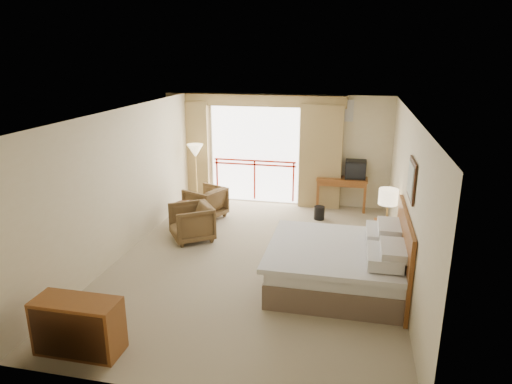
% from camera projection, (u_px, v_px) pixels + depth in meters
% --- Properties ---
extents(floor, '(7.00, 7.00, 0.00)m').
position_uv_depth(floor, '(257.00, 261.00, 8.32)').
color(floor, gray).
rests_on(floor, ground).
extents(ceiling, '(7.00, 7.00, 0.00)m').
position_uv_depth(ceiling, '(257.00, 112.00, 7.53)').
color(ceiling, white).
rests_on(ceiling, wall_back).
extents(wall_back, '(5.00, 0.00, 5.00)m').
position_uv_depth(wall_back, '(287.00, 150.00, 11.20)').
color(wall_back, beige).
rests_on(wall_back, ground).
extents(wall_front, '(5.00, 0.00, 5.00)m').
position_uv_depth(wall_front, '(184.00, 287.00, 4.66)').
color(wall_front, beige).
rests_on(wall_front, ground).
extents(wall_left, '(0.00, 7.00, 7.00)m').
position_uv_depth(wall_left, '(125.00, 182.00, 8.43)').
color(wall_left, beige).
rests_on(wall_left, ground).
extents(wall_right, '(0.00, 7.00, 7.00)m').
position_uv_depth(wall_right, '(406.00, 200.00, 7.42)').
color(wall_right, beige).
rests_on(wall_right, ground).
extents(balcony_door, '(2.40, 0.00, 2.40)m').
position_uv_depth(balcony_door, '(255.00, 155.00, 11.38)').
color(balcony_door, white).
rests_on(balcony_door, wall_back).
extents(balcony_railing, '(2.09, 0.03, 1.02)m').
position_uv_depth(balcony_railing, '(255.00, 170.00, 11.48)').
color(balcony_railing, red).
rests_on(balcony_railing, wall_back).
extents(curtain_left, '(1.00, 0.26, 2.50)m').
position_uv_depth(curtain_left, '(190.00, 151.00, 11.58)').
color(curtain_left, olive).
rests_on(curtain_left, wall_back).
extents(curtain_right, '(1.00, 0.26, 2.50)m').
position_uv_depth(curtain_right, '(321.00, 157.00, 10.91)').
color(curtain_right, olive).
rests_on(curtain_right, wall_back).
extents(valance, '(4.40, 0.22, 0.28)m').
position_uv_depth(valance, '(254.00, 100.00, 10.89)').
color(valance, olive).
rests_on(valance, wall_back).
extents(hvac_vent, '(0.50, 0.04, 0.50)m').
position_uv_depth(hvac_vent, '(343.00, 111.00, 10.61)').
color(hvac_vent, silver).
rests_on(hvac_vent, wall_back).
extents(bed, '(2.13, 2.06, 0.97)m').
position_uv_depth(bed, '(339.00, 264.00, 7.35)').
color(bed, brown).
rests_on(bed, floor).
extents(headboard, '(0.06, 2.10, 1.30)m').
position_uv_depth(headboard, '(403.00, 254.00, 7.07)').
color(headboard, brown).
rests_on(headboard, wall_right).
extents(framed_art, '(0.04, 0.72, 0.60)m').
position_uv_depth(framed_art, '(412.00, 180.00, 6.72)').
color(framed_art, black).
rests_on(framed_art, wall_right).
extents(nightstand, '(0.43, 0.51, 0.60)m').
position_uv_depth(nightstand, '(385.00, 238.00, 8.58)').
color(nightstand, brown).
rests_on(nightstand, floor).
extents(table_lamp, '(0.35, 0.35, 0.62)m').
position_uv_depth(table_lamp, '(388.00, 197.00, 8.40)').
color(table_lamp, tan).
rests_on(table_lamp, nightstand).
extents(phone, '(0.20, 0.18, 0.08)m').
position_uv_depth(phone, '(384.00, 224.00, 8.35)').
color(phone, black).
rests_on(phone, nightstand).
extents(desk, '(1.19, 0.58, 0.78)m').
position_uv_depth(desk, '(342.00, 184.00, 11.02)').
color(desk, brown).
rests_on(desk, floor).
extents(tv, '(0.48, 0.38, 0.44)m').
position_uv_depth(tv, '(356.00, 169.00, 10.79)').
color(tv, black).
rests_on(tv, desk).
extents(coffee_maker, '(0.14, 0.14, 0.27)m').
position_uv_depth(coffee_maker, '(328.00, 171.00, 10.95)').
color(coffee_maker, black).
rests_on(coffee_maker, desk).
extents(cup, '(0.08, 0.08, 0.10)m').
position_uv_depth(cup, '(334.00, 176.00, 10.90)').
color(cup, white).
rests_on(cup, desk).
extents(wastebasket, '(0.31, 0.31, 0.30)m').
position_uv_depth(wastebasket, '(319.00, 213.00, 10.37)').
color(wastebasket, black).
rests_on(wastebasket, floor).
extents(armchair_far, '(1.03, 1.02, 0.72)m').
position_uv_depth(armchair_far, '(206.00, 217.00, 10.53)').
color(armchair_far, '#4D361C').
rests_on(armchair_far, floor).
extents(armchair_near, '(1.11, 1.10, 0.73)m').
position_uv_depth(armchair_near, '(192.00, 239.00, 9.29)').
color(armchair_near, '#4D361C').
rests_on(armchair_near, floor).
extents(side_table, '(0.50, 0.50, 0.55)m').
position_uv_depth(side_table, '(187.00, 211.00, 9.81)').
color(side_table, black).
rests_on(side_table, floor).
extents(book, '(0.24, 0.28, 0.02)m').
position_uv_depth(book, '(186.00, 203.00, 9.76)').
color(book, white).
rests_on(book, side_table).
extents(floor_lamp, '(0.39, 0.39, 1.53)m').
position_uv_depth(floor_lamp, '(195.00, 153.00, 11.02)').
color(floor_lamp, tan).
rests_on(floor_lamp, floor).
extents(dresser, '(1.08, 0.46, 0.72)m').
position_uv_depth(dresser, '(78.00, 326.00, 5.71)').
color(dresser, brown).
rests_on(dresser, floor).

